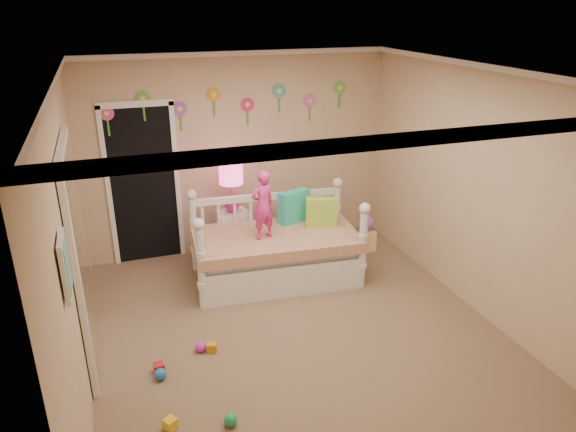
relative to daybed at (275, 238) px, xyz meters
name	(u,v)px	position (x,y,z in m)	size (l,w,h in m)	color
floor	(298,333)	(-0.14, -1.19, -0.53)	(4.00, 4.50, 0.01)	#7F684C
ceiling	(300,73)	(-0.14, -1.19, 2.07)	(4.00, 4.50, 0.01)	white
back_wall	(239,154)	(-0.14, 1.06, 0.77)	(4.00, 0.01, 2.60)	tan
left_wall	(70,246)	(-2.14, -1.19, 0.77)	(0.01, 4.50, 2.60)	tan
right_wall	(478,192)	(1.86, -1.19, 0.77)	(0.01, 4.50, 2.60)	tan
crown_molding	(300,76)	(-0.14, -1.19, 2.04)	(4.00, 4.50, 0.06)	white
daybed	(275,238)	(0.00, 0.00, 0.00)	(1.97, 1.06, 1.07)	white
pillow_turquoise	(294,206)	(0.33, 0.28, 0.26)	(0.40, 0.14, 0.40)	#26C298
pillow_lime	(321,212)	(0.60, 0.04, 0.24)	(0.37, 0.14, 0.36)	#A1D340
child	(263,205)	(-0.17, -0.07, 0.47)	(0.30, 0.20, 0.82)	#F0369B
nightstand	(233,235)	(-0.35, 0.72, -0.21)	(0.39, 0.30, 0.65)	white
table_lamp	(231,179)	(-0.35, 0.72, 0.55)	(0.30, 0.30, 0.66)	#E71E94
closet_doorway	(143,184)	(-1.39, 1.05, 0.50)	(0.90, 0.04, 2.07)	black
flower_decals	(231,106)	(-0.23, 1.05, 1.41)	(3.40, 0.02, 0.50)	#B2668C
mirror_closet	(81,257)	(-2.10, -0.89, 0.52)	(0.07, 1.30, 2.10)	white
wall_picture	(65,266)	(-2.11, -2.09, 1.02)	(0.05, 0.34, 0.42)	white
hanging_bag	(366,235)	(0.94, -0.51, 0.12)	(0.20, 0.16, 0.36)	beige
toy_scatter	(189,387)	(-1.34, -1.71, -0.48)	(0.80, 1.30, 0.11)	#996666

